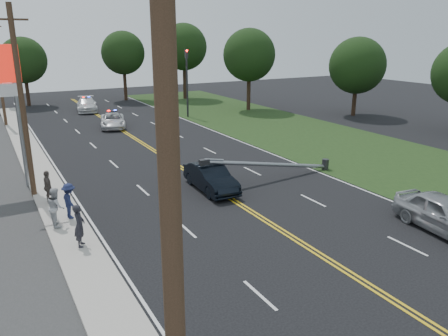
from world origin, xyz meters
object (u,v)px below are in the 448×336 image
utility_pole_mid (22,104)px  bystander_b (56,207)px  traffic_signal (187,77)px  fallen_streetlight (277,164)px  emergency_a (113,121)px  bystander_d (48,187)px  bystander_c (69,201)px  waiting_sedan (445,214)px  bystander_a (79,225)px  utility_pole_near (174,303)px  emergency_b (87,105)px  crashed_sedan (211,178)px

utility_pole_mid → bystander_b: bearing=-84.9°
traffic_signal → fallen_streetlight: (-4.11, -22.00, -3.29)m
emergency_a → bystander_d: 19.83m
bystander_d → traffic_signal: bearing=-40.0°
bystander_b → bystander_c: (0.69, 0.61, -0.05)m
waiting_sedan → bystander_d: bearing=147.9°
bystander_a → bystander_c: bystander_a is taller
traffic_signal → utility_pole_near: 41.84m
emergency_a → traffic_signal: bearing=25.7°
fallen_streetlight → emergency_b: 31.16m
traffic_signal → bystander_a: 30.59m
utility_pole_near → bystander_c: 16.22m
crashed_sedan → fallen_streetlight: bearing=0.5°
waiting_sedan → emergency_b: waiting_sedan is taller
emergency_a → bystander_d: bystander_d is taller
traffic_signal → emergency_a: bearing=-168.3°
emergency_b → bystander_d: 29.77m
bystander_d → bystander_b: bearing=178.8°
crashed_sedan → bystander_a: size_ratio=2.50×
emergency_a → bystander_b: (-8.42, -21.17, 0.37)m
bystander_b → bystander_a: bearing=-169.2°
emergency_a → bystander_b: bystander_b is taller
crashed_sedan → bystander_b: bearing=-170.4°
emergency_a → bystander_c: (-7.72, -20.56, 0.32)m
bystander_b → emergency_b: bearing=-15.0°
fallen_streetlight → emergency_a: 20.72m
emergency_a → bystander_c: size_ratio=2.77×
fallen_streetlight → crashed_sedan: (-4.47, 0.14, -0.17)m
utility_pole_near → waiting_sedan: utility_pole_near is taller
bystander_b → traffic_signal: bearing=-36.9°
utility_pole_mid → bystander_c: size_ratio=5.81×
emergency_a → bystander_d: bearing=-100.8°
traffic_signal → crashed_sedan: size_ratio=1.56×
utility_pole_near → emergency_a: 37.54m
utility_pole_mid → bystander_b: size_ratio=5.51×
bystander_c → bystander_b: bearing=121.6°
fallen_streetlight → bystander_d: size_ratio=5.40×
fallen_streetlight → utility_pole_mid: bearing=163.4°
waiting_sedan → bystander_c: size_ratio=2.83×
utility_pole_mid → crashed_sedan: (8.91, -3.86, -4.34)m
fallen_streetlight → bystander_a: bearing=-164.1°
bystander_a → utility_pole_near: bearing=-163.7°
traffic_signal → crashed_sedan: traffic_signal is taller
fallen_streetlight → utility_pole_mid: (-13.39, 4.00, 4.17)m
emergency_b → bystander_b: size_ratio=2.92×
fallen_streetlight → bystander_d: 13.04m
bystander_c → traffic_signal: bearing=-46.0°
utility_pole_mid → waiting_sedan: size_ratio=2.06×
utility_pole_near → utility_pole_mid: same height
fallen_streetlight → emergency_a: fallen_streetlight is taller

